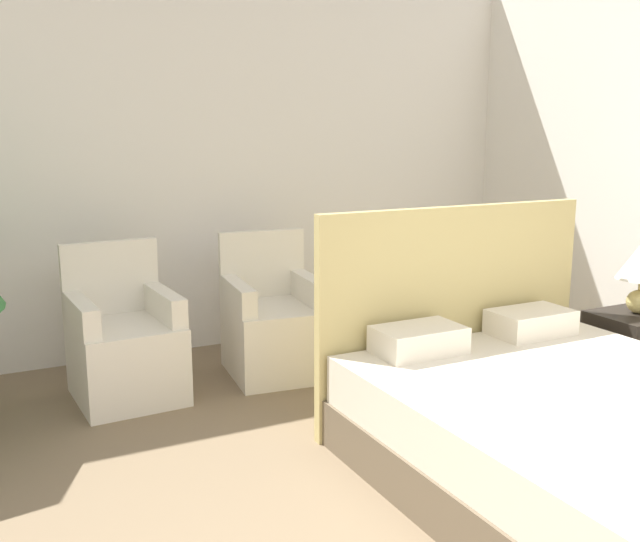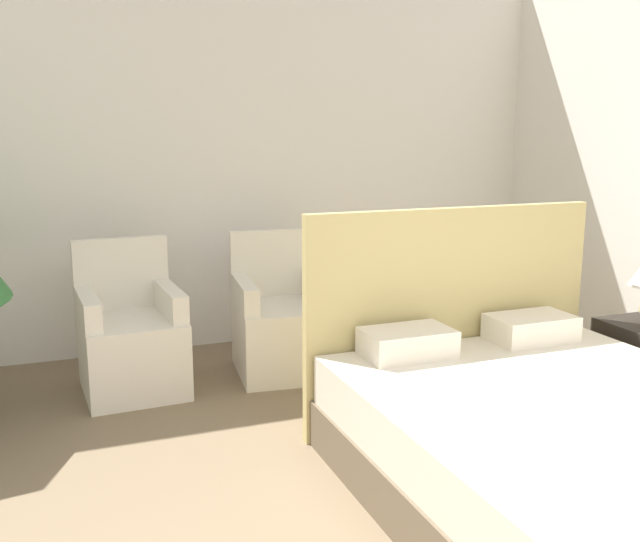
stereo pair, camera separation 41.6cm
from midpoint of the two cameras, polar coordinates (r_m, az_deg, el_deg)
wall_back at (r=5.32m, az=-7.33°, el=9.31°), size 10.00×0.06×2.90m
bed at (r=3.48m, az=21.90°, el=-12.48°), size 1.73×2.05×1.21m
armchair_near_window_left at (r=4.59m, az=-12.34°, el=-5.78°), size 0.63×0.69×0.94m
armchair_near_window_right at (r=4.82m, az=-0.61°, el=-4.66°), size 0.67×0.72×0.94m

